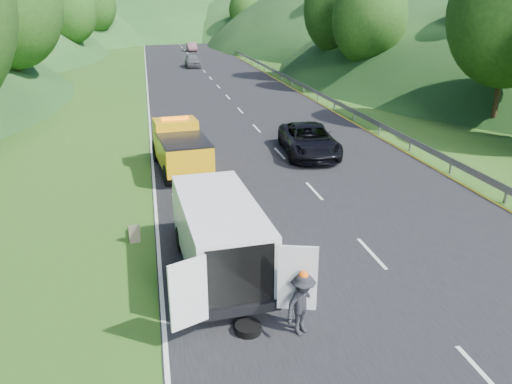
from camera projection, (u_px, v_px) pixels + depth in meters
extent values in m
plane|color=#38661E|center=(269.00, 236.00, 17.76)|extent=(320.00, 320.00, 0.00)
cube|color=black|center=(211.00, 78.00, 54.90)|extent=(14.00, 200.00, 0.02)
cube|color=gray|center=(252.00, 64.00, 67.76)|extent=(0.06, 140.00, 1.52)
cylinder|color=black|center=(157.00, 152.00, 25.99)|extent=(0.44, 1.01, 0.98)
cylinder|color=black|center=(192.00, 149.00, 26.53)|extent=(0.44, 1.01, 0.98)
cylinder|color=black|center=(168.00, 175.00, 22.52)|extent=(0.44, 1.01, 0.98)
cylinder|color=black|center=(208.00, 171.00, 23.06)|extent=(0.44, 1.01, 0.98)
cube|color=#DC9B0B|center=(176.00, 138.00, 25.19)|extent=(2.25, 1.77, 1.86)
cube|color=#DC9B0B|center=(184.00, 154.00, 23.33)|extent=(2.49, 3.53, 1.27)
cube|color=black|center=(183.00, 140.00, 23.08)|extent=(2.49, 3.53, 0.10)
cube|color=black|center=(173.00, 142.00, 26.43)|extent=(2.07, 1.37, 0.68)
cube|color=black|center=(171.00, 143.00, 27.02)|extent=(2.06, 0.41, 0.49)
cube|color=#DC9B0B|center=(171.00, 129.00, 26.51)|extent=(2.02, 0.97, 1.07)
cube|color=orange|center=(175.00, 118.00, 24.85)|extent=(1.39, 0.39, 0.16)
cube|color=black|center=(173.00, 128.00, 25.68)|extent=(1.85, 0.27, 0.88)
cylinder|color=black|center=(182.00, 239.00, 16.66)|extent=(0.35, 0.85, 0.83)
cylinder|color=black|center=(236.00, 232.00, 17.11)|extent=(0.35, 0.85, 0.83)
cylinder|color=black|center=(198.00, 295.00, 13.46)|extent=(0.35, 0.85, 0.83)
cylinder|color=black|center=(265.00, 285.00, 13.92)|extent=(0.35, 0.85, 0.83)
cube|color=silver|center=(219.00, 232.00, 14.84)|extent=(2.41, 5.52, 1.93)
cube|color=silver|center=(204.00, 209.00, 17.57)|extent=(2.13, 1.04, 1.04)
cube|color=black|center=(204.00, 189.00, 17.09)|extent=(1.94, 0.45, 0.87)
cube|color=black|center=(240.00, 276.00, 12.44)|extent=(1.77, 0.19, 1.67)
cube|color=silver|center=(188.00, 294.00, 11.69)|extent=(0.94, 0.44, 1.77)
cube|color=silver|center=(297.00, 278.00, 12.35)|extent=(0.96, 0.35, 1.77)
cube|color=black|center=(241.00, 310.00, 12.68)|extent=(2.09, 0.26, 0.26)
imported|color=white|center=(190.00, 238.00, 17.61)|extent=(0.55, 0.66, 1.57)
imported|color=tan|center=(202.00, 261.00, 16.09)|extent=(0.67, 0.64, 1.09)
imported|color=black|center=(301.00, 333.00, 12.57)|extent=(1.24, 1.08, 1.67)
cube|color=#4E4C3A|center=(134.00, 234.00, 17.26)|extent=(0.41, 0.28, 0.61)
cylinder|color=black|center=(248.00, 332.00, 12.60)|extent=(0.67, 0.67, 0.20)
imported|color=black|center=(308.00, 155.00, 27.32)|extent=(3.31, 6.09, 1.62)
imported|color=#48494D|center=(193.00, 67.00, 64.38)|extent=(1.87, 4.65, 1.58)
imported|color=brown|center=(192.00, 51.00, 85.64)|extent=(1.57, 4.50, 1.48)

